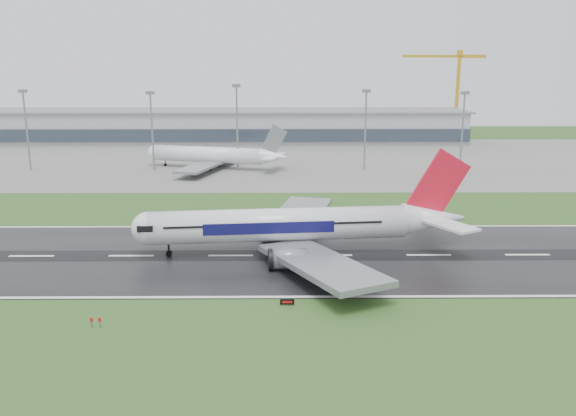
{
  "coord_description": "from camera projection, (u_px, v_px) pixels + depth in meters",
  "views": [
    {
      "loc": [
        30.61,
        -112.15,
        37.21
      ],
      "look_at": [
        31.66,
        12.0,
        7.0
      ],
      "focal_mm": 36.49,
      "sensor_mm": 36.0,
      "label": 1
    }
  ],
  "objects": [
    {
      "name": "parked_airliner",
      "position": [
        213.0,
        147.0,
        215.92
      ],
      "size": [
        67.89,
        65.26,
        16.33
      ],
      "primitive_type": null,
      "rotation": [
        0.0,
        0.0,
        -0.28
      ],
      "color": "white",
      "rests_on": "apron"
    },
    {
      "name": "floodmast_1",
      "position": [
        27.0,
        132.0,
        210.86
      ],
      "size": [
        0.64,
        0.64,
        27.93
      ],
      "primitive_type": "cylinder",
      "color": "gray",
      "rests_on": "ground"
    },
    {
      "name": "floodmast_2",
      "position": [
        152.0,
        133.0,
        211.3
      ],
      "size": [
        0.64,
        0.64,
        27.34
      ],
      "primitive_type": "cylinder",
      "color": "gray",
      "rests_on": "ground"
    },
    {
      "name": "floodmast_3",
      "position": [
        237.0,
        129.0,
        211.26
      ],
      "size": [
        0.64,
        0.64,
        29.8
      ],
      "primitive_type": "cylinder",
      "color": "gray",
      "rests_on": "ground"
    },
    {
      "name": "main_airliner",
      "position": [
        302.0,
        204.0,
        117.53
      ],
      "size": [
        73.79,
        70.89,
        20.02
      ],
      "primitive_type": null,
      "rotation": [
        0.0,
        0.0,
        0.1
      ],
      "color": "silver",
      "rests_on": "runway"
    },
    {
      "name": "floodmast_5",
      "position": [
        462.0,
        133.0,
        212.24
      ],
      "size": [
        0.64,
        0.64,
        27.23
      ],
      "primitive_type": "cylinder",
      "color": "gray",
      "rests_on": "ground"
    },
    {
      "name": "runway_sign",
      "position": [
        287.0,
        302.0,
        93.3
      ],
      "size": [
        2.31,
        0.39,
        1.04
      ],
      "primitive_type": null,
      "rotation": [
        0.0,
        0.0,
        0.06
      ],
      "color": "black",
      "rests_on": "ground"
    },
    {
      "name": "runway",
      "position": [
        131.0,
        256.0,
        117.5
      ],
      "size": [
        400.0,
        45.0,
        0.1
      ],
      "primitive_type": "cube",
      "color": "black",
      "rests_on": "ground"
    },
    {
      "name": "floodmast_4",
      "position": [
        365.0,
        132.0,
        211.86
      ],
      "size": [
        0.64,
        0.64,
        27.95
      ],
      "primitive_type": "cylinder",
      "color": "gray",
      "rests_on": "ground"
    },
    {
      "name": "apron",
      "position": [
        208.0,
        159.0,
        238.95
      ],
      "size": [
        400.0,
        130.0,
        0.08
      ],
      "primitive_type": "cube",
      "color": "slate",
      "rests_on": "ground"
    },
    {
      "name": "ground",
      "position": [
        131.0,
        256.0,
        117.51
      ],
      "size": [
        520.0,
        520.0,
        0.0
      ],
      "primitive_type": "plane",
      "color": "#284D1C",
      "rests_on": "ground"
    },
    {
      "name": "tower_crane",
      "position": [
        457.0,
        95.0,
        307.51
      ],
      "size": [
        45.45,
        10.47,
        45.07
      ],
      "primitive_type": null,
      "rotation": [
        0.0,
        0.0,
        0.18
      ],
      "color": "#C49416",
      "rests_on": "ground"
    },
    {
      "name": "terminal",
      "position": [
        223.0,
        126.0,
        295.48
      ],
      "size": [
        240.0,
        36.0,
        15.0
      ],
      "primitive_type": "cube",
      "color": "#9799A2",
      "rests_on": "ground"
    }
  ]
}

